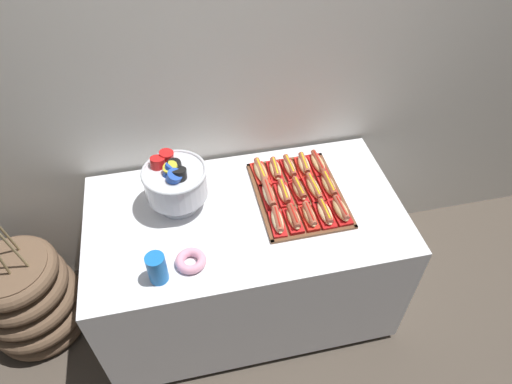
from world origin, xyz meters
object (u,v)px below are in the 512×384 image
Objects in this scene: floor_vase at (30,297)px; hot_dog_8 at (314,188)px; serving_tray at (299,195)px; hot_dog_1 at (293,218)px; hot_dog_9 at (329,185)px; hot_dog_12 at (290,168)px; hot_dog_7 at (299,190)px; buffet_table at (246,259)px; donut at (191,261)px; hot_dog_11 at (275,170)px; hot_dog_13 at (304,165)px; hot_dog_10 at (261,172)px; hot_dog_6 at (284,193)px; hot_dog_14 at (318,164)px; hot_dog_0 at (277,221)px; hot_dog_3 at (325,213)px; cup_stack at (157,268)px; hot_dog_5 at (269,195)px; punch_bowl at (175,181)px; hot_dog_2 at (309,216)px; hot_dog_4 at (340,210)px.

floor_vase is 1.59m from hot_dog_8.
hot_dog_1 reaches higher than serving_tray.
hot_dog_9 reaches higher than hot_dog_12.
hot_dog_8 is at bearing 0.39° from hot_dog_7.
buffet_table is 11.28× the size of donut.
hot_dog_7 reaches higher than hot_dog_11.
hot_dog_10 is at bearing -179.61° from hot_dog_13.
hot_dog_1 is at bearing -131.88° from hot_dog_8.
floor_vase is 1.52m from hot_dog_12.
hot_dog_11 is (-0.08, 0.16, -0.00)m from hot_dog_7.
hot_dog_6 is at bearing -179.61° from hot_dog_7.
floor_vase is 7.23× the size of hot_dog_6.
floor_vase is at bearing -174.78° from hot_dog_11.
hot_dog_14 is (0.15, 0.00, -0.00)m from hot_dog_12.
hot_dog_3 is at bearing 0.39° from hot_dog_0.
serving_tray is 0.77m from cup_stack.
hot_dog_5 is 0.61× the size of punch_bowl.
hot_dog_14 is at bearing 65.95° from hot_dog_8.
hot_dog_11 is (-0.08, 0.33, 0.00)m from hot_dog_2.
floor_vase reaches higher than donut.
donut is at bearing -152.43° from serving_tray.
hot_dog_5 is at bearing 144.14° from hot_dog_3.
hot_dog_0 is 0.42m from donut.
hot_dog_4 is at bearing -47.33° from serving_tray.
hot_dog_3 is at bearing -19.41° from punch_bowl.
hot_dog_0 is 0.08m from hot_dog_1.
floor_vase is 1.39m from hot_dog_0.
hot_dog_12 reaches higher than serving_tray.
hot_dog_9 reaches higher than serving_tray.
buffet_table is at bearing -141.14° from hot_dog_12.
serving_tray is 0.17m from hot_dog_12.
buffet_table is at bearing -119.47° from hot_dog_10.
hot_dog_1 reaches higher than hot_dog_3.
hot_dog_13 reaches higher than hot_dog_8.
hot_dog_7 reaches higher than hot_dog_2.
hot_dog_10 is at bearing 132.67° from hot_dog_7.
hot_dog_6 is 0.90× the size of hot_dog_14.
donut is (0.14, 0.05, -0.05)m from cup_stack.
hot_dog_9 is at bearing -47.33° from hot_dog_12.
serving_tray is at bearing -179.61° from hot_dog_8.
hot_dog_5 reaches higher than hot_dog_10.
hot_dog_3 is 0.79m from cup_stack.
hot_dog_6 is (0.07, 0.17, -0.00)m from hot_dog_0.
hot_dog_13 is at bearing 90.39° from hot_dog_3.
serving_tray is at bearing -65.16° from hot_dog_11.
hot_dog_7 reaches higher than hot_dog_9.
hot_dog_0 is 0.18m from hot_dog_6.
hot_dog_12 reaches higher than hot_dog_0.
hot_dog_11 reaches higher than hot_dog_14.
hot_dog_5 is (-0.15, -0.00, 0.03)m from serving_tray.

